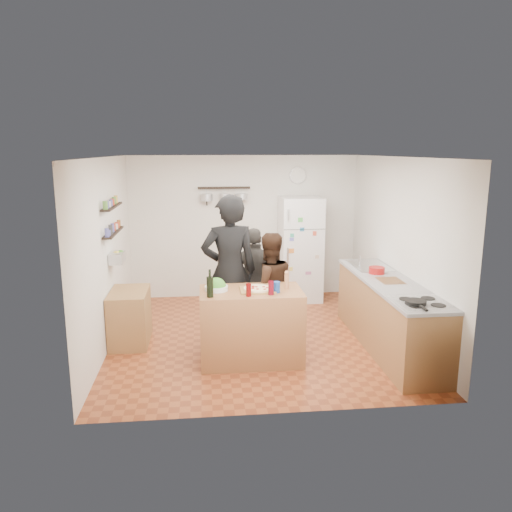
{
  "coord_description": "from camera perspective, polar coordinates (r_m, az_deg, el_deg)",
  "views": [
    {
      "loc": [
        -0.72,
        -6.62,
        2.6
      ],
      "look_at": [
        0.0,
        0.1,
        1.15
      ],
      "focal_mm": 35.0,
      "sensor_mm": 36.0,
      "label": 1
    }
  ],
  "objects": [
    {
      "name": "salad_bowl",
      "position": [
        6.12,
        -4.56,
        -3.68
      ],
      "size": [
        0.29,
        0.29,
        0.06
      ],
      "primitive_type": "cylinder",
      "color": "silver",
      "rests_on": "prep_island"
    },
    {
      "name": "person_center",
      "position": [
        6.71,
        1.46,
        -3.77
      ],
      "size": [
        0.85,
        0.73,
        1.53
      ],
      "primitive_type": "imported",
      "rotation": [
        0.0,
        0.0,
        3.36
      ],
      "color": "black",
      "rests_on": "floor"
    },
    {
      "name": "cutting_board",
      "position": [
        6.76,
        15.1,
        -2.8
      ],
      "size": [
        0.3,
        0.4,
        0.02
      ],
      "primitive_type": "cube",
      "color": "brown",
      "rests_on": "counter_run"
    },
    {
      "name": "side_table",
      "position": [
        7.04,
        -14.22,
        -6.78
      ],
      "size": [
        0.5,
        0.8,
        0.73
      ],
      "primitive_type": "cube",
      "color": "#9A6940",
      "rests_on": "floor"
    },
    {
      "name": "salt_canister",
      "position": [
        6.01,
        2.38,
        -3.57
      ],
      "size": [
        0.08,
        0.08,
        0.13
      ],
      "primitive_type": "cylinder",
      "color": "navy",
      "rests_on": "prep_island"
    },
    {
      "name": "pizza_board",
      "position": [
        6.09,
        0.18,
        -3.9
      ],
      "size": [
        0.42,
        0.34,
        0.02
      ],
      "primitive_type": "cube",
      "color": "olive",
      "rests_on": "prep_island"
    },
    {
      "name": "red_bowl",
      "position": [
        7.08,
        13.63,
        -1.6
      ],
      "size": [
        0.22,
        0.22,
        0.09
      ],
      "primitive_type": "cylinder",
      "color": "#A01212",
      "rests_on": "counter_run"
    },
    {
      "name": "person_back",
      "position": [
        7.16,
        -0.11,
        -2.8
      ],
      "size": [
        0.91,
        0.43,
        1.52
      ],
      "primitive_type": "imported",
      "rotation": [
        0.0,
        0.0,
        3.08
      ],
      "color": "#2C2A27",
      "rests_on": "floor"
    },
    {
      "name": "skillet",
      "position": [
        5.81,
        17.77,
        -5.06
      ],
      "size": [
        0.24,
        0.24,
        0.05
      ],
      "primitive_type": "cylinder",
      "color": "black",
      "rests_on": "stove_top"
    },
    {
      "name": "spice_shelf_upper",
      "position": [
        6.97,
        -16.15,
        5.45
      ],
      "size": [
        0.12,
        1.0,
        0.02
      ],
      "primitive_type": "cube",
      "color": "black",
      "rests_on": "left_wall"
    },
    {
      "name": "wine_bottle",
      "position": [
        5.84,
        -5.28,
        -3.55
      ],
      "size": [
        0.08,
        0.08,
        0.24
      ],
      "primitive_type": "cylinder",
      "color": "black",
      "rests_on": "prep_island"
    },
    {
      "name": "person_left",
      "position": [
        6.59,
        -3.06,
        -1.78
      ],
      "size": [
        0.8,
        0.57,
        2.04
      ],
      "primitive_type": "imported",
      "rotation": [
        0.0,
        0.0,
        3.26
      ],
      "color": "black",
      "rests_on": "floor"
    },
    {
      "name": "produce_basket",
      "position": [
        7.07,
        -15.58,
        -0.17
      ],
      "size": [
        0.18,
        0.35,
        0.14
      ],
      "primitive_type": "cube",
      "color": "silver",
      "rests_on": "left_wall"
    },
    {
      "name": "fridge",
      "position": [
        8.7,
        5.08,
        0.8
      ],
      "size": [
        0.7,
        0.68,
        1.8
      ],
      "primitive_type": "cube",
      "color": "white",
      "rests_on": "floor"
    },
    {
      "name": "pot_rack",
      "position": [
        8.65,
        -3.67,
        7.78
      ],
      "size": [
        0.9,
        0.04,
        0.04
      ],
      "primitive_type": "cube",
      "color": "black",
      "rests_on": "back_wall"
    },
    {
      "name": "pepper_mill",
      "position": [
        6.19,
        3.52,
        -2.91
      ],
      "size": [
        0.06,
        0.06,
        0.18
      ],
      "primitive_type": "cylinder",
      "color": "#AE7249",
      "rests_on": "prep_island"
    },
    {
      "name": "counter_run",
      "position": [
        6.88,
        14.92,
        -6.53
      ],
      "size": [
        0.63,
        2.63,
        0.9
      ],
      "primitive_type": "cube",
      "color": "#9E7042",
      "rests_on": "floor"
    },
    {
      "name": "spice_shelf_lower",
      "position": [
        7.01,
        -15.98,
        2.62
      ],
      "size": [
        0.12,
        1.0,
        0.02
      ],
      "primitive_type": "cube",
      "color": "black",
      "rests_on": "left_wall"
    },
    {
      "name": "stove_top",
      "position": [
        5.91,
        18.42,
        -5.15
      ],
      "size": [
        0.6,
        0.62,
        0.02
      ],
      "primitive_type": "cube",
      "color": "white",
      "rests_on": "counter_run"
    },
    {
      "name": "sink",
      "position": [
        7.52,
        12.83,
        -1.14
      ],
      "size": [
        0.5,
        0.8,
        0.03
      ],
      "primitive_type": "cube",
      "color": "silver",
      "rests_on": "counter_run"
    },
    {
      "name": "wine_glass_near",
      "position": [
        5.85,
        -0.85,
        -3.9
      ],
      "size": [
        0.06,
        0.06,
        0.15
      ],
      "primitive_type": "cylinder",
      "color": "#500606",
      "rests_on": "prep_island"
    },
    {
      "name": "wall_clock",
      "position": [
        8.87,
        4.82,
        9.16
      ],
      "size": [
        0.3,
        0.03,
        0.3
      ],
      "primitive_type": "cylinder",
      "rotation": [
        1.57,
        0.0,
        0.0
      ],
      "color": "silver",
      "rests_on": "back_wall"
    },
    {
      "name": "wine_glass_far",
      "position": [
        5.92,
        1.72,
        -3.67
      ],
      "size": [
        0.07,
        0.07,
        0.16
      ],
      "primitive_type": "cylinder",
      "color": "#540711",
      "rests_on": "prep_island"
    },
    {
      "name": "pizza",
      "position": [
        6.09,
        0.18,
        -3.73
      ],
      "size": [
        0.34,
        0.34,
        0.02
      ],
      "primitive_type": "cylinder",
      "color": "beige",
      "rests_on": "pizza_board"
    },
    {
      "name": "room_shell",
      "position": [
        7.17,
        -0.24,
        1.26
      ],
      "size": [
        4.2,
        4.2,
        4.2
      ],
      "color": "brown",
      "rests_on": "ground"
    },
    {
      "name": "prep_island",
      "position": [
        6.25,
        -0.58,
        -7.97
      ],
      "size": [
        1.25,
        0.72,
        0.91
      ],
      "primitive_type": "cube",
      "color": "brown",
      "rests_on": "floor"
    }
  ]
}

